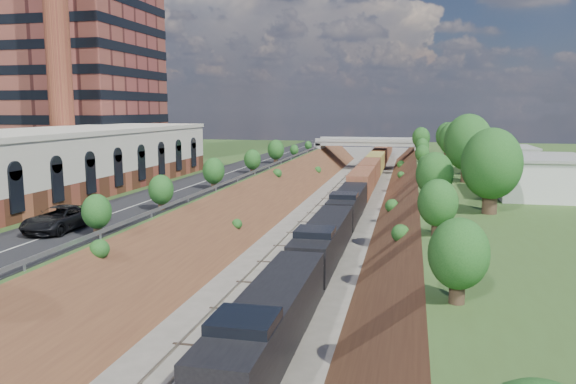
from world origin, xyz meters
name	(u,v)px	position (x,y,z in m)	size (l,w,h in m)	color
platform_left	(102,192)	(-33.00, 60.00, 2.50)	(44.00, 180.00, 5.00)	#395523
embankment_left	(250,215)	(-11.00, 60.00, 0.00)	(7.07, 180.00, 7.07)	brown
embankment_right	(417,222)	(11.00, 60.00, 0.00)	(7.07, 180.00, 7.07)	brown
rail_left_track	(311,217)	(-2.60, 60.00, 0.09)	(1.58, 180.00, 0.18)	gray
rail_right_track	(350,218)	(2.60, 60.00, 0.09)	(1.58, 180.00, 0.18)	gray
road	(218,177)	(-15.50, 60.00, 5.05)	(8.00, 180.00, 0.10)	black
guardrail	(246,174)	(-11.40, 59.80, 5.55)	(0.10, 171.00, 0.70)	#99999E
commercial_building	(28,166)	(-28.00, 38.00, 8.51)	(14.30, 62.30, 7.00)	brown
smokestack	(57,26)	(-36.00, 56.00, 25.00)	(3.20, 3.20, 40.00)	brown
overpass	(368,148)	(0.00, 122.00, 4.92)	(24.50, 8.30, 7.40)	gray
white_building_near	(539,177)	(23.50, 52.00, 7.00)	(9.00, 12.00, 4.00)	silver
white_building_far	(502,161)	(23.00, 74.00, 6.80)	(8.00, 10.00, 3.60)	silver
tree_right_large	(492,165)	(17.00, 40.00, 9.38)	(5.25, 5.25, 7.61)	#473323
tree_left_crest	(64,221)	(-11.80, 20.00, 7.04)	(2.45, 2.45, 3.55)	#473323
freight_train	(369,173)	(2.60, 90.99, 2.67)	(3.15, 160.35, 4.68)	black
suv	(60,219)	(-15.72, 25.19, 6.02)	(3.05, 6.60, 1.84)	black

